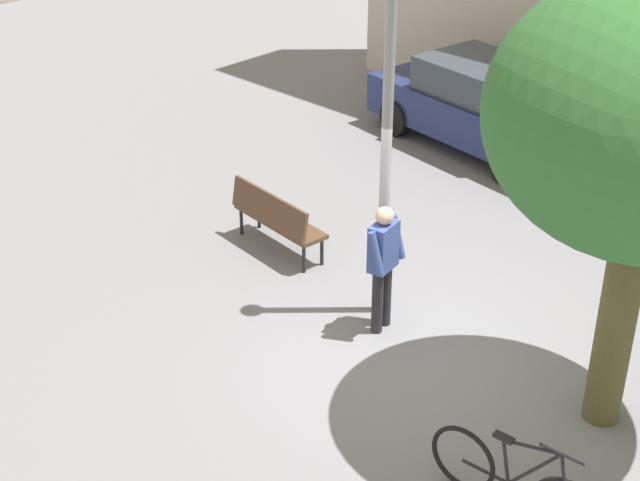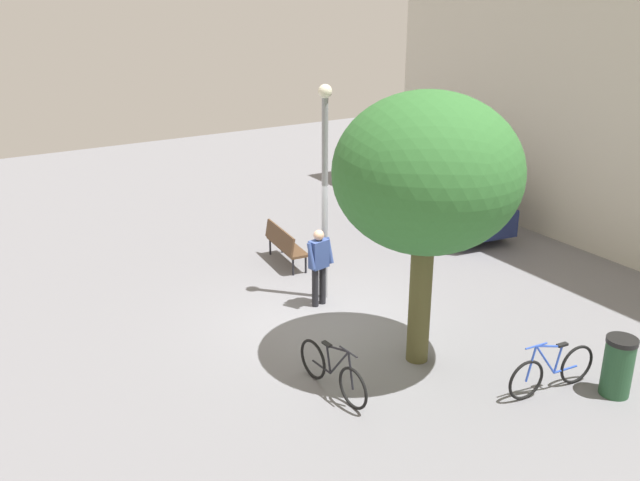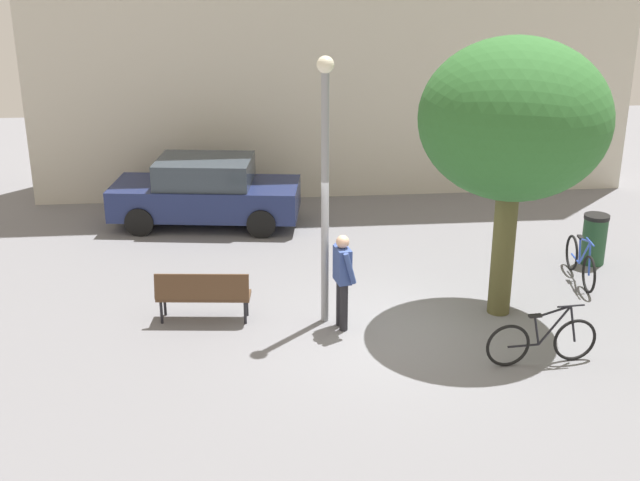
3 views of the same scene
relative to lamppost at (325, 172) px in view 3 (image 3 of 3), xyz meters
name	(u,v)px [view 3 (image 3 of 3)]	position (x,y,z in m)	size (l,w,h in m)	color
ground_plane	(387,331)	(1.01, -0.50, -2.66)	(36.00, 36.00, 0.00)	slate
building_facade	(333,14)	(1.01, 8.06, 1.73)	(14.91, 2.00, 8.79)	beige
lamppost	(325,172)	(0.00, 0.00, 0.00)	(0.28, 0.28, 4.53)	gray
person_by_lamppost	(343,275)	(0.27, -0.30, -1.70)	(0.36, 0.62, 1.67)	#232328
park_bench	(203,293)	(-2.08, 0.15, -2.12)	(1.64, 0.64, 0.92)	#513823
plaza_tree	(514,121)	(3.10, 0.04, 0.77)	(3.13, 3.13, 4.80)	#4D4B28
bicycle_black	(542,341)	(3.20, -1.83, -2.28)	(1.81, 0.19, 0.97)	black
bicycle_blue	(580,262)	(5.06, 1.26, -2.28)	(0.22, 1.81, 0.97)	black
parked_car_navy	(206,192)	(-2.19, 5.25, -1.89)	(4.40, 2.28, 1.55)	navy
trash_bin	(594,239)	(5.67, 2.11, -2.15)	(0.50, 0.50, 1.03)	#234C2D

